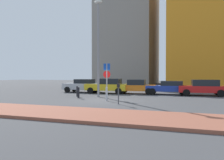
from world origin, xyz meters
TOP-DOWN VIEW (x-y plane):
  - ground_plane at (0.00, 0.00)m, footprint 120.00×120.00m
  - sidewalk_brick at (0.00, -6.26)m, footprint 40.00×3.31m
  - parked_car_silver at (-5.28, 6.76)m, footprint 4.38×2.26m
  - parked_car_yellow at (-2.21, 6.36)m, footprint 4.51×2.25m
  - parked_car_orange at (0.78, 6.76)m, footprint 4.14×2.25m
  - parked_car_blue at (4.03, 6.87)m, footprint 4.26×2.08m
  - parked_car_red at (7.18, 6.56)m, footprint 4.31×2.21m
  - parking_sign_post at (-0.54, 1.53)m, footprint 0.59×0.14m
  - parking_meter at (1.48, -1.81)m, footprint 0.18×0.14m
  - street_lamp at (-1.65, 2.38)m, footprint 0.70×0.36m
  - traffic_bollard_near at (-2.81, 0.85)m, footprint 0.17×0.17m
  - traffic_bollard_mid at (-3.53, 1.99)m, footprint 0.14×0.14m
  - traffic_bollard_far at (0.07, -0.19)m, footprint 0.16×0.16m
  - building_colorful_midrise at (11.68, 28.80)m, footprint 18.35×15.26m
  - building_under_construction at (-6.21, 31.42)m, footprint 11.07×15.30m

SIDE VIEW (x-z plane):
  - ground_plane at x=0.00m, z-range 0.00..0.00m
  - sidewalk_brick at x=0.00m, z-range 0.00..0.14m
  - traffic_bollard_near at x=-2.81m, z-range 0.00..0.90m
  - traffic_bollard_mid at x=-3.53m, z-range 0.00..0.93m
  - traffic_bollard_far at x=0.07m, z-range 0.00..1.04m
  - parked_car_blue at x=4.03m, z-range 0.04..1.39m
  - parked_car_orange at x=0.78m, z-range 0.01..1.48m
  - parked_car_silver at x=-5.28m, z-range 0.03..1.50m
  - parked_car_red at x=7.18m, z-range 0.04..1.53m
  - parked_car_yellow at x=-2.21m, z-range 0.02..1.57m
  - parking_meter at x=1.48m, z-range 0.21..1.60m
  - parking_sign_post at x=-0.54m, z-range 0.38..3.29m
  - street_lamp at x=-1.65m, z-range 0.65..9.12m
  - building_under_construction at x=-6.21m, z-range 0.00..23.17m
  - building_colorful_midrise at x=11.68m, z-range 0.00..23.48m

